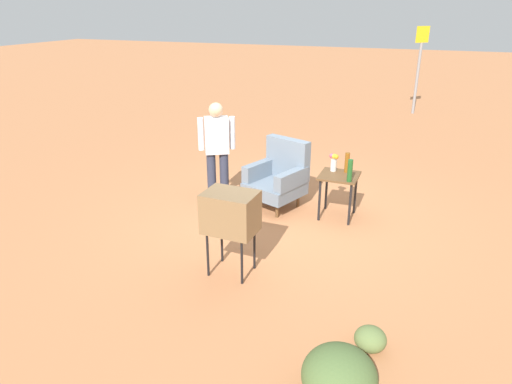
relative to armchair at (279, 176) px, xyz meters
The scene contains 11 objects.
ground_plane 0.61m from the armchair, 49.11° to the right, with size 60.00×60.00×0.00m, color #C17A4C.
armchair is the anchor object (origin of this frame).
side_table 0.97m from the armchair, ahead, with size 0.56×0.56×0.67m.
tv_on_stand 2.11m from the armchair, 86.95° to the right, with size 0.62×0.47×1.03m.
person_standing 1.06m from the armchair, 162.96° to the right, with size 0.51×0.37×1.64m.
road_sign 8.05m from the armchair, 78.72° to the left, with size 0.33×0.33×2.44m.
bottle_wine_green 1.23m from the armchair, 14.60° to the right, with size 0.07×0.07×0.32m, color #1E5623.
bottle_tall_amber 1.09m from the armchair, ahead, with size 0.07×0.07×0.30m, color brown.
flower_vase 0.90m from the armchair, ahead, with size 0.15×0.10×0.27m.
shrub_near 3.95m from the armchair, 64.39° to the right, with size 0.61×0.61×0.47m, color #516B38.
shrub_far 3.44m from the armchair, 56.98° to the right, with size 0.30×0.30×0.23m, color olive.
Camera 1 is at (1.89, -6.20, 3.00)m, focal length 32.38 mm.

